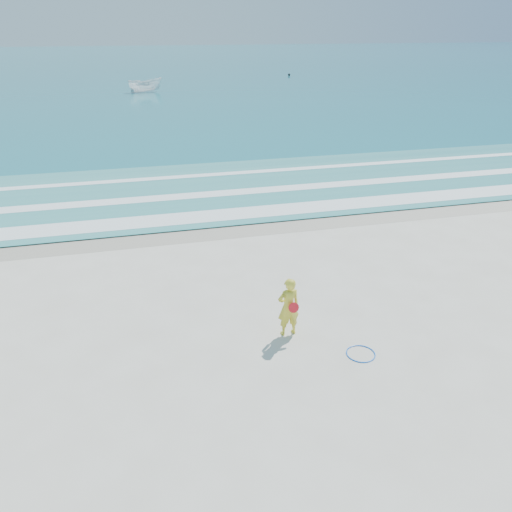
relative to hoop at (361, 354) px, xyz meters
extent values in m
plane|color=silver|center=(-2.20, 0.05, -0.01)|extent=(400.00, 400.00, 0.00)
cube|color=#B2A893|center=(-2.20, 9.05, -0.01)|extent=(400.00, 2.40, 0.00)
cube|color=#19727F|center=(-2.20, 105.05, 0.01)|extent=(400.00, 190.00, 0.04)
cube|color=#59B7AD|center=(-2.20, 14.05, 0.03)|extent=(400.00, 10.00, 0.01)
cube|color=white|center=(-2.20, 10.35, 0.04)|extent=(400.00, 1.40, 0.01)
cube|color=white|center=(-2.20, 13.25, 0.04)|extent=(400.00, 0.90, 0.01)
cube|color=white|center=(-2.20, 16.55, 0.04)|extent=(400.00, 0.60, 0.01)
torus|color=blue|center=(0.00, 0.00, 0.00)|extent=(0.80, 0.80, 0.03)
imported|color=white|center=(-2.23, 53.80, 0.81)|extent=(4.30, 2.40, 1.57)
sphere|color=black|center=(20.48, 69.18, 0.21)|extent=(0.36, 0.36, 0.36)
imported|color=gold|center=(-1.45, 1.30, 0.79)|extent=(0.62, 0.44, 1.60)
cylinder|color=red|center=(-1.37, 1.12, 0.86)|extent=(0.27, 0.08, 0.27)
camera|label=1|loc=(-4.97, -9.06, 7.28)|focal=35.00mm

